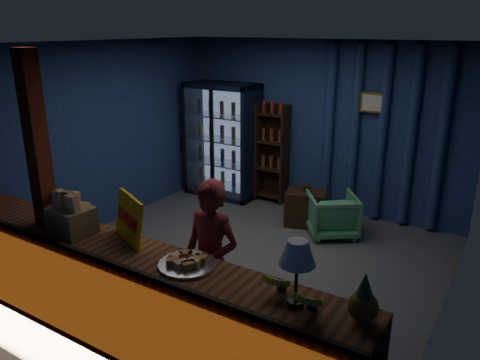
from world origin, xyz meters
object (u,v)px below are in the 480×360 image
object	(u,v)px
shopkeeper	(211,262)
pastry_tray	(187,263)
green_chair	(332,215)
table_lamp	(297,255)

from	to	relation	value
shopkeeper	pastry_tray	size ratio (longest dim) A/B	3.20
shopkeeper	green_chair	distance (m)	2.73
table_lamp	shopkeeper	bearing A→B (deg)	155.48
shopkeeper	green_chair	world-z (taller)	shopkeeper
green_chair	table_lamp	xyz separation A→B (m)	(0.95, -3.18, 1.03)
pastry_tray	table_lamp	size ratio (longest dim) A/B	0.97
shopkeeper	table_lamp	size ratio (longest dim) A/B	3.12
green_chair	pastry_tray	size ratio (longest dim) A/B	1.38
shopkeeper	table_lamp	bearing A→B (deg)	-25.63
shopkeeper	pastry_tray	world-z (taller)	shopkeeper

